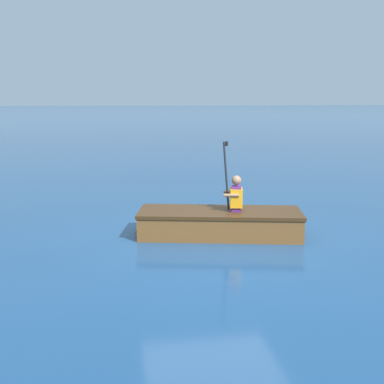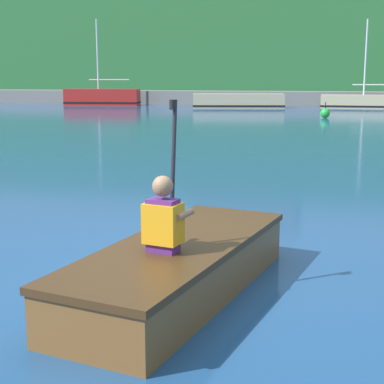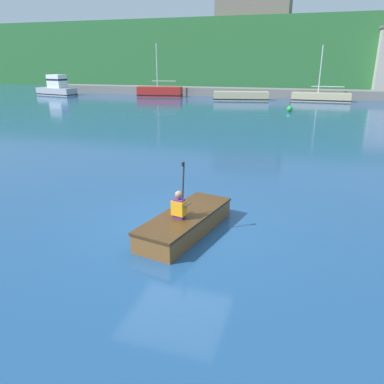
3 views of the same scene
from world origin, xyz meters
TOP-DOWN VIEW (x-y plane):
  - ground_plane at (0.00, 0.00)m, footprint 300.00×300.00m
  - rowboat_foreground at (0.31, -0.10)m, footprint 1.57×3.02m
  - person_paddler at (0.24, -0.41)m, footprint 0.40×0.39m

SIDE VIEW (x-z plane):
  - ground_plane at x=0.00m, z-range 0.00..0.00m
  - rowboat_foreground at x=0.31m, z-range 0.03..0.49m
  - person_paddler at x=0.24m, z-range 0.14..1.36m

